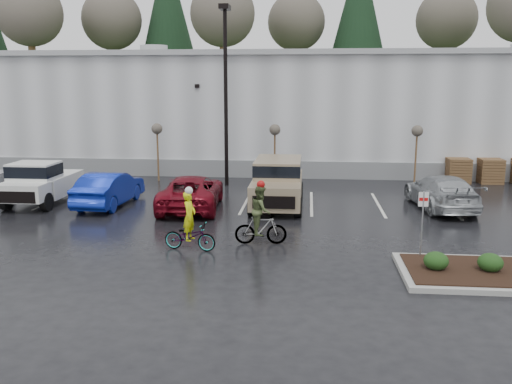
# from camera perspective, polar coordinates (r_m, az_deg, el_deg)

# --- Properties ---
(ground) EXTENTS (120.00, 120.00, 0.00)m
(ground) POSITION_cam_1_polar(r_m,az_deg,el_deg) (17.06, 4.28, -7.06)
(ground) COLOR black
(ground) RESTS_ON ground
(warehouse) EXTENTS (60.50, 15.50, 7.20)m
(warehouse) POSITION_cam_1_polar(r_m,az_deg,el_deg) (38.21, 5.12, 8.81)
(warehouse) COLOR #A7AAAC
(warehouse) RESTS_ON ground
(wooded_ridge) EXTENTS (80.00, 25.00, 6.00)m
(wooded_ridge) POSITION_cam_1_polar(r_m,az_deg,el_deg) (61.22, 5.30, 9.20)
(wooded_ridge) COLOR #1B3516
(wooded_ridge) RESTS_ON ground
(lamppost) EXTENTS (0.50, 1.00, 9.22)m
(lamppost) POSITION_cam_1_polar(r_m,az_deg,el_deg) (28.50, -3.22, 12.02)
(lamppost) COLOR black
(lamppost) RESTS_ON ground
(sapling_west) EXTENTS (0.60, 0.60, 3.20)m
(sapling_west) POSITION_cam_1_polar(r_m,az_deg,el_deg) (30.45, -10.38, 6.25)
(sapling_west) COLOR #4D3A1E
(sapling_west) RESTS_ON ground
(sapling_mid) EXTENTS (0.60, 0.60, 3.20)m
(sapling_mid) POSITION_cam_1_polar(r_m,az_deg,el_deg) (29.36, 2.00, 6.24)
(sapling_mid) COLOR #4D3A1E
(sapling_mid) RESTS_ON ground
(sapling_east) EXTENTS (0.60, 0.60, 3.20)m
(sapling_east) POSITION_cam_1_polar(r_m,az_deg,el_deg) (29.85, 16.60, 5.85)
(sapling_east) COLOR #4D3A1E
(sapling_east) RESTS_ON ground
(pallet_stack_a) EXTENTS (1.20, 1.20, 1.35)m
(pallet_stack_a) POSITION_cam_1_polar(r_m,az_deg,el_deg) (31.63, 20.49, 2.15)
(pallet_stack_a) COLOR #4D3A1E
(pallet_stack_a) RESTS_ON ground
(pallet_stack_b) EXTENTS (1.20, 1.20, 1.35)m
(pallet_stack_b) POSITION_cam_1_polar(r_m,az_deg,el_deg) (32.11, 23.43, 2.06)
(pallet_stack_b) COLOR #4D3A1E
(pallet_stack_b) RESTS_ON ground
(shrub_a) EXTENTS (0.70, 0.70, 0.52)m
(shrub_a) POSITION_cam_1_polar(r_m,az_deg,el_deg) (16.41, 18.42, -6.89)
(shrub_a) COLOR #113312
(shrub_a) RESTS_ON curb_island
(shrub_b) EXTENTS (0.70, 0.70, 0.52)m
(shrub_b) POSITION_cam_1_polar(r_m,az_deg,el_deg) (16.81, 23.45, -6.83)
(shrub_b) COLOR #113312
(shrub_b) RESTS_ON curb_island
(fire_lane_sign) EXTENTS (0.30, 0.05, 2.20)m
(fire_lane_sign) POSITION_cam_1_polar(r_m,az_deg,el_deg) (17.22, 17.12, -2.51)
(fire_lane_sign) COLOR gray
(fire_lane_sign) RESTS_ON ground
(pickup_white) EXTENTS (2.10, 5.20, 1.96)m
(pickup_white) POSITION_cam_1_polar(r_m,az_deg,el_deg) (26.64, -21.31, 1.11)
(pickup_white) COLOR silver
(pickup_white) RESTS_ON ground
(car_blue) EXTENTS (1.86, 4.71, 1.52)m
(car_blue) POSITION_cam_1_polar(r_m,az_deg,el_deg) (24.98, -15.18, 0.34)
(car_blue) COLOR #0E229C
(car_blue) RESTS_ON ground
(car_red) EXTENTS (2.79, 5.41, 1.46)m
(car_red) POSITION_cam_1_polar(r_m,az_deg,el_deg) (23.70, -6.82, 0.00)
(car_red) COLOR maroon
(car_red) RESTS_ON ground
(suv_tan) EXTENTS (2.20, 5.10, 2.06)m
(suv_tan) POSITION_cam_1_polar(r_m,az_deg,el_deg) (23.84, 2.27, 0.88)
(suv_tan) COLOR gray
(suv_tan) RESTS_ON ground
(car_far_silver) EXTENTS (2.64, 5.30, 1.48)m
(car_far_silver) POSITION_cam_1_polar(r_m,az_deg,el_deg) (24.84, 18.90, 0.01)
(car_far_silver) COLOR #ABAFB3
(car_far_silver) RESTS_ON ground
(cyclist_hivis) EXTENTS (1.82, 0.87, 2.12)m
(cyclist_hivis) POSITION_cam_1_polar(r_m,az_deg,el_deg) (17.86, -6.98, -4.03)
(cyclist_hivis) COLOR #3F3F44
(cyclist_hivis) RESTS_ON ground
(cyclist_olive) EXTENTS (1.74, 0.85, 2.21)m
(cyclist_olive) POSITION_cam_1_polar(r_m,az_deg,el_deg) (18.33, 0.51, -3.06)
(cyclist_olive) COLOR #3F3F44
(cyclist_olive) RESTS_ON ground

